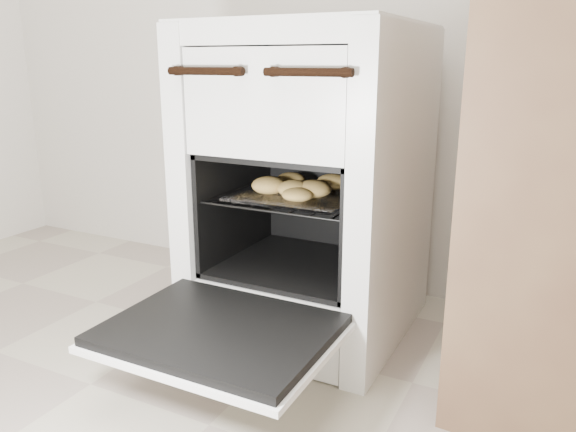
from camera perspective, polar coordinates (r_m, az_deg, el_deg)
name	(u,v)px	position (r m, az deg, el deg)	size (l,w,h in m)	color
stove	(310,189)	(1.50, 2.23, 2.79)	(0.53, 0.59, 0.81)	silver
oven_door	(219,333)	(1.21, -6.99, -11.69)	(0.48, 0.37, 0.03)	black
oven_rack	(300,196)	(1.45, 1.26, 2.09)	(0.38, 0.37, 0.01)	black
foil_sheet	(297,195)	(1.43, 0.96, 2.15)	(0.30, 0.26, 0.01)	white
baked_rolls	(302,187)	(1.42, 1.48, 3.01)	(0.25, 0.28, 0.04)	tan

